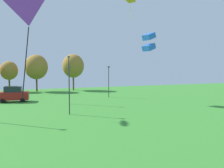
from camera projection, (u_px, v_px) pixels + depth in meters
kite_flying_4 at (149, 42)px, 34.86m from camera, size 1.97×1.84×2.82m
parked_car_third_from_left at (13, 94)px, 36.53m from camera, size 4.70×2.49×2.41m
light_post_1 at (69, 77)px, 34.34m from camera, size 0.36×0.20×6.97m
light_post_2 at (69, 87)px, 26.73m from camera, size 0.36×0.20×5.54m
light_post_3 at (109, 80)px, 41.91m from camera, size 0.36×0.20×5.52m
treeline_tree_2 at (9, 71)px, 50.90m from camera, size 3.69×3.69×6.64m
treeline_tree_3 at (36, 67)px, 51.55m from camera, size 4.90×4.90×8.07m
treeline_tree_4 at (73, 66)px, 54.37m from camera, size 4.93×4.93×8.32m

